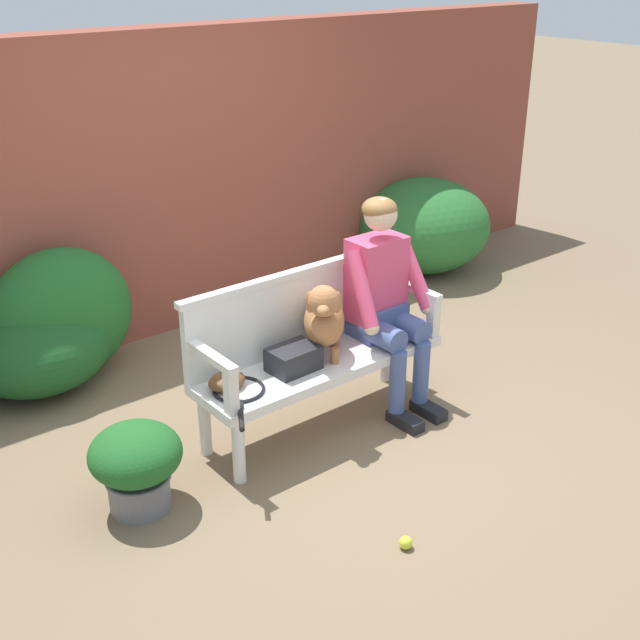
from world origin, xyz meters
name	(u,v)px	position (x,y,z in m)	size (l,w,h in m)	color
ground_plane	(320,425)	(0.00, 0.00, 0.00)	(40.00, 40.00, 0.00)	#7A664C
brick_garden_fence	(155,186)	(0.00, 1.90, 1.08)	(8.00, 0.30, 2.16)	brown
hedge_bush_mid_right	(61,316)	(-0.94, 1.52, 0.45)	(0.96, 0.60, 0.91)	#1E5B23
hedge_bush_mid_left	(423,225)	(2.36, 1.48, 0.41)	(1.18, 1.14, 0.81)	#286B2D
hedge_bush_far_left	(36,346)	(-1.13, 1.52, 0.30)	(0.97, 0.93, 0.59)	#194C1E
garden_bench	(320,368)	(0.00, 0.00, 0.39)	(1.55, 0.46, 0.45)	white
bench_backrest	(299,308)	(0.00, 0.20, 0.70)	(1.59, 0.06, 0.50)	white
bench_armrest_left_end	(219,372)	(-0.74, -0.08, 0.65)	(0.06, 0.46, 0.28)	white
bench_armrest_right_end	(421,301)	(0.74, -0.08, 0.65)	(0.06, 0.46, 0.28)	white
person_seated	(384,296)	(0.49, -0.01, 0.72)	(0.56, 0.63, 1.32)	black
dog_on_bench	(324,319)	(0.03, 0.00, 0.70)	(0.42, 0.46, 0.50)	#AD7042
tennis_racket	(239,392)	(-0.59, -0.04, 0.46)	(0.43, 0.56, 0.03)	black
baseball_glove	(227,381)	(-0.61, 0.05, 0.50)	(0.22, 0.17, 0.09)	brown
sports_bag	(294,359)	(-0.20, -0.01, 0.52)	(0.28, 0.20, 0.14)	#232328
tennis_ball	(406,543)	(-0.38, -1.13, 0.03)	(0.07, 0.07, 0.07)	#CCDB33
potted_plant	(136,462)	(-1.22, -0.04, 0.27)	(0.48, 0.48, 0.47)	slate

